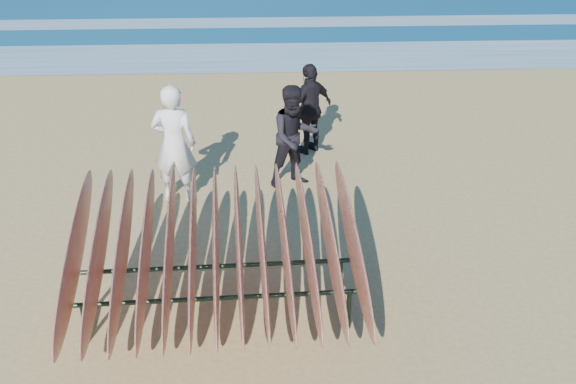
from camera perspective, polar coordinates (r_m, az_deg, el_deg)
name	(u,v)px	position (r m, az deg, el deg)	size (l,w,h in m)	color
ground	(291,289)	(9.10, 0.21, -7.64)	(120.00, 120.00, 0.00)	tan
foam_near	(272,57)	(18.23, -1.24, 10.62)	(160.00, 160.00, 0.00)	white
foam_far	(270,22)	(21.60, -1.45, 13.26)	(160.00, 160.00, 0.00)	white
surfboard_rack	(216,248)	(8.14, -5.73, -4.44)	(3.30, 3.13, 1.57)	black
person_white	(174,144)	(10.94, -9.00, 3.79)	(0.67, 0.44, 1.84)	white
person_dark_a	(294,137)	(11.29, 0.51, 4.40)	(0.80, 0.63, 1.65)	black
person_dark_b	(310,109)	(12.52, 1.78, 6.60)	(0.94, 0.39, 1.60)	black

